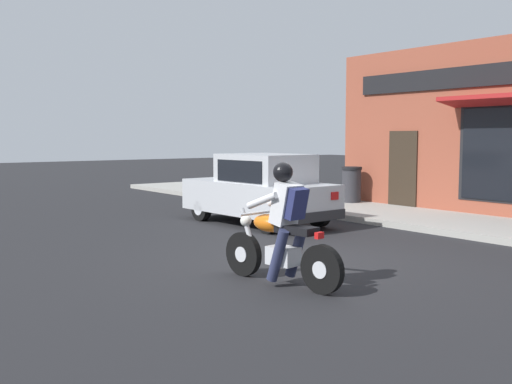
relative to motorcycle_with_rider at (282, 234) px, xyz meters
name	(u,v)px	position (x,y,z in m)	size (l,w,h in m)	color
ground_plane	(301,262)	(1.18, 0.94, -0.68)	(80.00, 80.00, 0.00)	black
sidewalk_curb	(375,213)	(6.31, 3.94, -0.61)	(2.60, 22.00, 0.14)	#9E9B93
storefront_building	(502,130)	(7.84, 1.51, 1.43)	(1.25, 9.36, 4.20)	brown
motorcycle_with_rider	(282,234)	(0.00, 0.00, 0.00)	(0.64, 2.01, 1.62)	black
car_hatchback	(260,190)	(3.15, 4.52, 0.09)	(1.75, 3.83, 1.57)	black
trash_bin	(352,184)	(7.15, 5.53, -0.04)	(0.56, 0.56, 0.98)	#2D2D33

